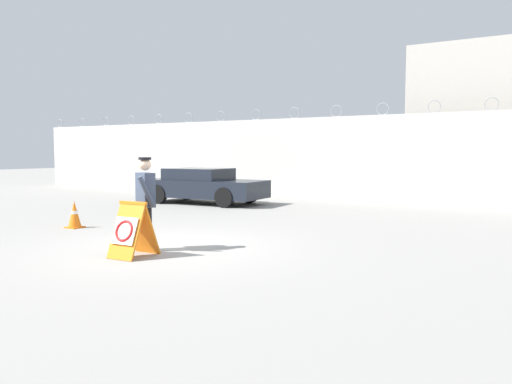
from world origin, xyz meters
name	(u,v)px	position (x,y,z in m)	size (l,w,h in m)	color
ground_plane	(166,248)	(0.00, 0.00, 0.00)	(90.00, 90.00, 0.00)	gray
perimeter_wall	(358,158)	(0.00, 11.15, 1.65)	(36.00, 0.30, 3.74)	beige
barricade_sign	(132,229)	(0.05, -0.96, 0.50)	(0.63, 0.82, 1.01)	orange
security_guard	(145,198)	(-0.12, -0.42, 1.01)	(0.62, 0.56, 1.80)	black
traffic_cone_near	(75,215)	(-3.71, 0.81, 0.34)	(0.38, 0.38, 0.68)	orange
parked_car_front_coupe	(203,186)	(-4.59, 7.28, 0.66)	(4.70, 2.15, 1.30)	black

